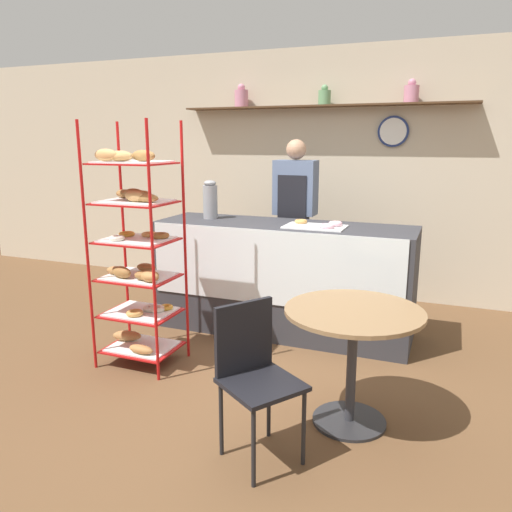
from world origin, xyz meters
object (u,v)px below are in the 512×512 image
coffee_carafe (210,200)px  cafe_table (353,337)px  pastry_rack (136,248)px  person_worker (295,220)px  donut_tray_counter (318,226)px  cafe_chair (253,365)px

coffee_carafe → cafe_table: bearing=-40.1°
pastry_rack → cafe_table: bearing=-8.7°
person_worker → donut_tray_counter: bearing=-56.7°
pastry_rack → coffee_carafe: bearing=86.5°
pastry_rack → coffee_carafe: 1.14m
person_worker → cafe_table: bearing=-63.0°
cafe_table → person_worker: bearing=117.0°
person_worker → donut_tray_counter: 0.72m
coffee_carafe → donut_tray_counter: bearing=-5.9°
cafe_chair → coffee_carafe: size_ratio=2.40×
person_worker → cafe_chair: person_worker is taller
donut_tray_counter → coffee_carafe: bearing=174.1°
cafe_chair → donut_tray_counter: bearing=38.0°
cafe_table → donut_tray_counter: (-0.55, 1.26, 0.45)m
person_worker → cafe_table: 2.12m
cafe_chair → coffee_carafe: coffee_carafe is taller
cafe_table → coffee_carafe: coffee_carafe is taller
pastry_rack → donut_tray_counter: bearing=41.1°
cafe_table → donut_tray_counter: size_ratio=1.61×
pastry_rack → person_worker: (0.75, 1.60, 0.02)m
cafe_table → cafe_chair: size_ratio=0.96×
person_worker → cafe_chair: 2.45m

